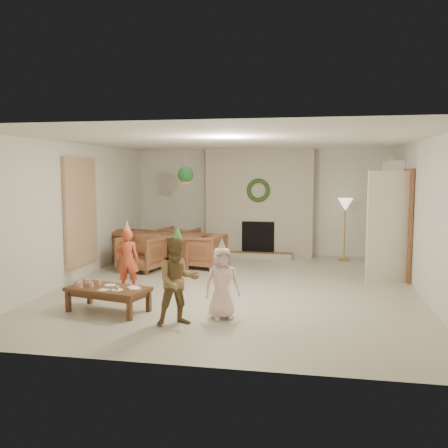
% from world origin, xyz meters
% --- Properties ---
extents(floor, '(7.00, 7.00, 0.00)m').
position_xyz_m(floor, '(0.00, 0.00, 0.00)').
color(floor, '#B7B29E').
rests_on(floor, ground).
extents(ceiling, '(7.00, 7.00, 0.00)m').
position_xyz_m(ceiling, '(0.00, 0.00, 2.50)').
color(ceiling, white).
rests_on(ceiling, wall_back).
extents(wall_back, '(7.00, 0.00, 7.00)m').
position_xyz_m(wall_back, '(0.00, 3.50, 1.25)').
color(wall_back, silver).
rests_on(wall_back, floor).
extents(wall_front, '(7.00, 0.00, 7.00)m').
position_xyz_m(wall_front, '(0.00, -3.50, 1.25)').
color(wall_front, silver).
rests_on(wall_front, floor).
extents(wall_left, '(0.00, 7.00, 7.00)m').
position_xyz_m(wall_left, '(-3.00, 0.00, 1.25)').
color(wall_left, silver).
rests_on(wall_left, floor).
extents(wall_right, '(0.00, 7.00, 7.00)m').
position_xyz_m(wall_right, '(3.00, 0.00, 1.25)').
color(wall_right, silver).
rests_on(wall_right, floor).
extents(fireplace_mass, '(2.50, 0.40, 2.50)m').
position_xyz_m(fireplace_mass, '(0.00, 3.30, 1.25)').
color(fireplace_mass, '#4F2A15').
rests_on(fireplace_mass, floor).
extents(fireplace_hearth, '(1.60, 0.30, 0.12)m').
position_xyz_m(fireplace_hearth, '(0.00, 2.95, 0.06)').
color(fireplace_hearth, brown).
rests_on(fireplace_hearth, floor).
extents(fireplace_firebox, '(0.75, 0.12, 0.75)m').
position_xyz_m(fireplace_firebox, '(0.00, 3.12, 0.45)').
color(fireplace_firebox, black).
rests_on(fireplace_firebox, floor).
extents(fireplace_wreath, '(0.54, 0.10, 0.54)m').
position_xyz_m(fireplace_wreath, '(0.00, 3.07, 1.55)').
color(fireplace_wreath, '#224018').
rests_on(fireplace_wreath, fireplace_mass).
extents(floor_lamp_base, '(0.26, 0.26, 0.03)m').
position_xyz_m(floor_lamp_base, '(1.95, 3.00, 0.01)').
color(floor_lamp_base, gold).
rests_on(floor_lamp_base, floor).
extents(floor_lamp_post, '(0.03, 0.03, 1.25)m').
position_xyz_m(floor_lamp_post, '(1.95, 3.00, 0.65)').
color(floor_lamp_post, gold).
rests_on(floor_lamp_post, floor).
extents(floor_lamp_shade, '(0.33, 0.33, 0.28)m').
position_xyz_m(floor_lamp_shade, '(1.95, 3.00, 1.25)').
color(floor_lamp_shade, beige).
rests_on(floor_lamp_shade, floor_lamp_post).
extents(bookshelf_carcass, '(0.30, 1.00, 2.20)m').
position_xyz_m(bookshelf_carcass, '(2.84, 2.30, 1.10)').
color(bookshelf_carcass, white).
rests_on(bookshelf_carcass, floor).
extents(bookshelf_shelf_a, '(0.30, 0.92, 0.03)m').
position_xyz_m(bookshelf_shelf_a, '(2.82, 2.30, 0.45)').
color(bookshelf_shelf_a, white).
rests_on(bookshelf_shelf_a, bookshelf_carcass).
extents(bookshelf_shelf_b, '(0.30, 0.92, 0.03)m').
position_xyz_m(bookshelf_shelf_b, '(2.82, 2.30, 0.85)').
color(bookshelf_shelf_b, white).
rests_on(bookshelf_shelf_b, bookshelf_carcass).
extents(bookshelf_shelf_c, '(0.30, 0.92, 0.03)m').
position_xyz_m(bookshelf_shelf_c, '(2.82, 2.30, 1.25)').
color(bookshelf_shelf_c, white).
rests_on(bookshelf_shelf_c, bookshelf_carcass).
extents(bookshelf_shelf_d, '(0.30, 0.92, 0.03)m').
position_xyz_m(bookshelf_shelf_d, '(2.82, 2.30, 1.65)').
color(bookshelf_shelf_d, white).
rests_on(bookshelf_shelf_d, bookshelf_carcass).
extents(books_row_lower, '(0.20, 0.40, 0.24)m').
position_xyz_m(books_row_lower, '(2.80, 2.15, 0.59)').
color(books_row_lower, maroon).
rests_on(books_row_lower, bookshelf_shelf_a).
extents(books_row_mid, '(0.20, 0.44, 0.24)m').
position_xyz_m(books_row_mid, '(2.80, 2.35, 0.99)').
color(books_row_mid, navy).
rests_on(books_row_mid, bookshelf_shelf_b).
extents(books_row_upper, '(0.20, 0.36, 0.22)m').
position_xyz_m(books_row_upper, '(2.80, 2.20, 1.38)').
color(books_row_upper, '#A69723').
rests_on(books_row_upper, bookshelf_shelf_c).
extents(door_frame, '(0.05, 0.86, 2.04)m').
position_xyz_m(door_frame, '(2.96, 1.20, 1.02)').
color(door_frame, brown).
rests_on(door_frame, floor).
extents(door_leaf, '(0.77, 0.32, 2.00)m').
position_xyz_m(door_leaf, '(2.58, 0.82, 1.00)').
color(door_leaf, beige).
rests_on(door_leaf, floor).
extents(curtain_panel, '(0.06, 1.20, 2.00)m').
position_xyz_m(curtain_panel, '(-2.96, 0.20, 1.25)').
color(curtain_panel, '#CBB690').
rests_on(curtain_panel, wall_left).
extents(dining_table, '(2.01, 1.39, 0.64)m').
position_xyz_m(dining_table, '(-1.93, 1.81, 0.32)').
color(dining_table, brown).
rests_on(dining_table, floor).
extents(dining_chair_near, '(0.91, 0.93, 0.71)m').
position_xyz_m(dining_chair_near, '(-2.11, 1.02, 0.35)').
color(dining_chair_near, brown).
rests_on(dining_chair_near, floor).
extents(dining_chair_far, '(0.91, 0.93, 0.71)m').
position_xyz_m(dining_chair_far, '(-1.76, 2.59, 0.35)').
color(dining_chair_far, brown).
rests_on(dining_chair_far, floor).
extents(dining_chair_left, '(0.93, 0.91, 0.71)m').
position_xyz_m(dining_chair_left, '(-2.72, 1.98, 0.35)').
color(dining_chair_left, brown).
rests_on(dining_chair_left, floor).
extents(dining_chair_right, '(0.93, 0.91, 0.71)m').
position_xyz_m(dining_chair_right, '(-0.95, 1.59, 0.35)').
color(dining_chair_right, brown).
rests_on(dining_chair_right, floor).
extents(hanging_plant_cord, '(0.01, 0.01, 0.70)m').
position_xyz_m(hanging_plant_cord, '(-1.30, 1.50, 2.15)').
color(hanging_plant_cord, tan).
rests_on(hanging_plant_cord, ceiling).
extents(hanging_plant_pot, '(0.16, 0.16, 0.12)m').
position_xyz_m(hanging_plant_pot, '(-1.30, 1.50, 1.80)').
color(hanging_plant_pot, '#B05838').
rests_on(hanging_plant_pot, hanging_plant_cord).
extents(hanging_plant_foliage, '(0.32, 0.32, 0.32)m').
position_xyz_m(hanging_plant_foliage, '(-1.30, 1.50, 1.92)').
color(hanging_plant_foliage, '#16441C').
rests_on(hanging_plant_foliage, hanging_plant_pot).
extents(coffee_table_top, '(1.25, 0.83, 0.05)m').
position_xyz_m(coffee_table_top, '(-1.56, -1.79, 0.33)').
color(coffee_table_top, '#56331C').
rests_on(coffee_table_top, floor).
extents(coffee_table_apron, '(1.15, 0.72, 0.07)m').
position_xyz_m(coffee_table_apron, '(-1.56, -1.79, 0.27)').
color(coffee_table_apron, '#56331C').
rests_on(coffee_table_apron, floor).
extents(coffee_leg_fl, '(0.07, 0.07, 0.30)m').
position_xyz_m(coffee_leg_fl, '(-2.13, -1.90, 0.15)').
color(coffee_leg_fl, '#56331C').
rests_on(coffee_leg_fl, floor).
extents(coffee_leg_fr, '(0.07, 0.07, 0.30)m').
position_xyz_m(coffee_leg_fr, '(-1.11, -2.14, 0.15)').
color(coffee_leg_fr, '#56331C').
rests_on(coffee_leg_fr, floor).
extents(coffee_leg_bl, '(0.07, 0.07, 0.30)m').
position_xyz_m(coffee_leg_bl, '(-2.02, -1.45, 0.15)').
color(coffee_leg_bl, '#56331C').
rests_on(coffee_leg_bl, floor).
extents(coffee_leg_br, '(0.07, 0.07, 0.30)m').
position_xyz_m(coffee_leg_br, '(-1.00, -1.69, 0.15)').
color(coffee_leg_br, '#56331C').
rests_on(coffee_leg_br, floor).
extents(cup_a, '(0.07, 0.07, 0.08)m').
position_xyz_m(cup_a, '(-2.03, -1.82, 0.39)').
color(cup_a, silver).
rests_on(cup_a, coffee_table_top).
extents(cup_b, '(0.07, 0.07, 0.08)m').
position_xyz_m(cup_b, '(-1.99, -1.65, 0.39)').
color(cup_b, silver).
rests_on(cup_b, coffee_table_top).
extents(cup_c, '(0.07, 0.07, 0.08)m').
position_xyz_m(cup_c, '(-1.93, -1.89, 0.39)').
color(cup_c, silver).
rests_on(cup_c, coffee_table_top).
extents(cup_d, '(0.07, 0.07, 0.08)m').
position_xyz_m(cup_d, '(-1.89, -1.72, 0.39)').
color(cup_d, silver).
rests_on(cup_d, coffee_table_top).
extents(cup_e, '(0.07, 0.07, 0.08)m').
position_xyz_m(cup_e, '(-1.80, -1.85, 0.39)').
color(cup_e, silver).
rests_on(cup_e, coffee_table_top).
extents(cup_f, '(0.07, 0.07, 0.08)m').
position_xyz_m(cup_f, '(-1.76, -1.68, 0.39)').
color(cup_f, silver).
rests_on(cup_f, coffee_table_top).
extents(plate_a, '(0.19, 0.19, 0.01)m').
position_xyz_m(plate_a, '(-1.58, -1.68, 0.36)').
color(plate_a, white).
rests_on(plate_a, coffee_table_top).
extents(plate_b, '(0.19, 0.19, 0.01)m').
position_xyz_m(plate_b, '(-1.37, -1.93, 0.36)').
color(plate_b, white).
rests_on(plate_b, coffee_table_top).
extents(plate_c, '(0.19, 0.19, 0.01)m').
position_xyz_m(plate_c, '(-1.16, -1.80, 0.36)').
color(plate_c, white).
rests_on(plate_c, coffee_table_top).
extents(food_scoop, '(0.07, 0.07, 0.06)m').
position_xyz_m(food_scoop, '(-1.37, -1.93, 0.39)').
color(food_scoop, tan).
rests_on(food_scoop, plate_b).
extents(napkin_left, '(0.16, 0.16, 0.01)m').
position_xyz_m(napkin_left, '(-1.56, -1.96, 0.36)').
color(napkin_left, '#F2B2C2').
rests_on(napkin_left, coffee_table_top).
extents(napkin_right, '(0.16, 0.16, 0.01)m').
position_xyz_m(napkin_right, '(-1.23, -1.71, 0.36)').
color(napkin_right, '#F2B2C2').
rests_on(napkin_right, coffee_table_top).
extents(child_red, '(0.42, 0.31, 1.04)m').
position_xyz_m(child_red, '(-1.75, -0.57, 0.52)').
color(child_red, '#C04629').
rests_on(child_red, floor).
extents(party_hat_red, '(0.16, 0.16, 0.20)m').
position_xyz_m(party_hat_red, '(-1.75, -0.57, 1.08)').
color(party_hat_red, '#E0C74A').
rests_on(party_hat_red, child_red).
extents(child_plaid, '(0.71, 0.66, 1.17)m').
position_xyz_m(child_plaid, '(-0.42, -2.19, 0.58)').
color(child_plaid, '#9B422A').
rests_on(child_plaid, floor).
extents(party_hat_plaid, '(0.16, 0.16, 0.19)m').
position_xyz_m(party_hat_plaid, '(-0.42, -2.19, 1.21)').
color(party_hat_plaid, '#4AAD50').
rests_on(party_hat_plaid, child_plaid).
extents(child_pink, '(0.57, 0.49, 0.98)m').
position_xyz_m(child_pink, '(0.09, -1.80, 0.49)').
color(child_pink, '#FDCDCA').
rests_on(child_pink, floor).
extents(party_hat_pink, '(0.16, 0.16, 0.18)m').
position_xyz_m(party_hat_pink, '(0.09, -1.80, 1.02)').
color(party_hat_pink, '#BBBBC2').
rests_on(party_hat_pink, child_pink).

